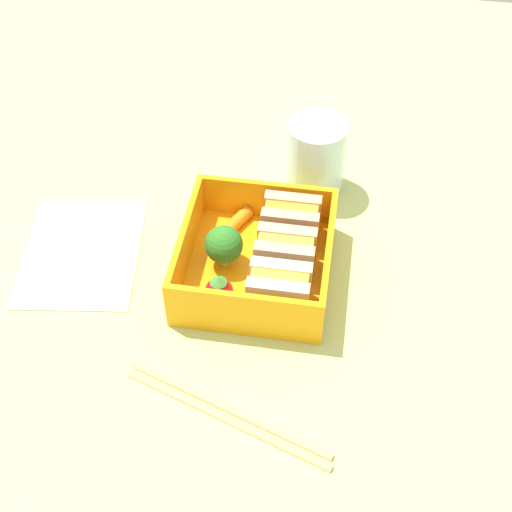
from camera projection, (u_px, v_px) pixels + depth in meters
The scene contains 12 objects.
ground_plane at pixel (256, 280), 72.66cm from camera, with size 120.00×120.00×2.00cm, color #B9CA71.
bento_tray at pixel (256, 270), 71.48cm from camera, with size 15.48×14.60×1.20cm, color orange.
bento_rim at pixel (256, 251), 69.38cm from camera, with size 15.48×14.60×4.47cm.
sandwich_left at pixel (291, 221), 72.10cm from camera, with size 3.79×5.76×4.50cm.
sandwich_center_left at pixel (285, 254), 69.07cm from camera, with size 3.79×5.76×4.50cm.
sandwich_center at pixel (279, 290), 66.04cm from camera, with size 3.79×5.76×4.50cm.
carrot_stick_far_left at pixel (234, 224), 74.03cm from camera, with size 1.34×1.34×4.98cm, color orange.
broccoli_floret at pixel (224, 243), 69.63cm from camera, with size 3.79×3.79×4.52cm.
strawberry_far_left at pixel (219, 291), 66.98cm from camera, with size 2.71×2.71×3.31cm.
chopstick_pair at pixel (224, 412), 60.94cm from camera, with size 8.01×19.19×0.70cm.
drinking_glass at pixel (316, 157), 77.61cm from camera, with size 6.46×6.46×8.59cm, color silver.
folded_napkin at pixel (82, 251), 73.75cm from camera, with size 15.16×11.70×0.40cm, color white.
Camera 1 is at (46.44, 7.23, 54.47)cm, focal length 50.00 mm.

